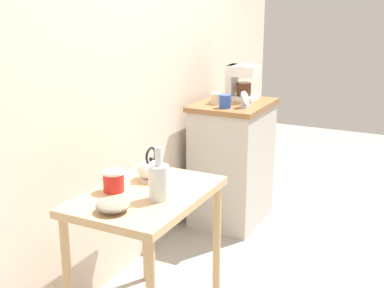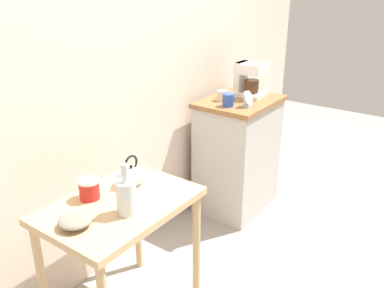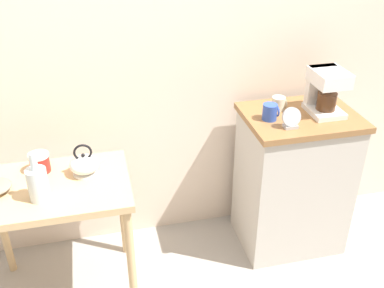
# 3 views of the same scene
# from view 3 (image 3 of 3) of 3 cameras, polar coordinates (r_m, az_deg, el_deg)

# --- Properties ---
(ground_plane) EXTENTS (8.00, 8.00, 0.00)m
(ground_plane) POSITION_cam_3_polar(r_m,az_deg,el_deg) (2.94, -2.17, -14.86)
(ground_plane) COLOR gray
(back_wall) EXTENTS (4.40, 0.10, 2.80)m
(back_wall) POSITION_cam_3_polar(r_m,az_deg,el_deg) (2.61, -2.46, 15.01)
(back_wall) COLOR beige
(back_wall) RESTS_ON ground_plane
(wooden_table) EXTENTS (0.78, 0.55, 0.74)m
(wooden_table) POSITION_cam_3_polar(r_m,az_deg,el_deg) (2.48, -16.93, -7.07)
(wooden_table) COLOR tan
(wooden_table) RESTS_ON ground_plane
(kitchen_counter) EXTENTS (0.65, 0.50, 0.93)m
(kitchen_counter) POSITION_cam_3_polar(r_m,az_deg,el_deg) (2.90, 12.64, -4.54)
(kitchen_counter) COLOR #BCB7AD
(kitchen_counter) RESTS_ON ground_plane
(teakettle) EXTENTS (0.19, 0.16, 0.18)m
(teakettle) POSITION_cam_3_polar(r_m,az_deg,el_deg) (2.44, -13.45, -2.53)
(teakettle) COLOR white
(teakettle) RESTS_ON wooden_table
(glass_carafe_vase) EXTENTS (0.10, 0.10, 0.26)m
(glass_carafe_vase) POSITION_cam_3_polar(r_m,az_deg,el_deg) (2.29, -18.99, -4.72)
(glass_carafe_vase) COLOR silver
(glass_carafe_vase) RESTS_ON wooden_table
(canister_enamel) EXTENTS (0.11, 0.11, 0.11)m
(canister_enamel) POSITION_cam_3_polar(r_m,az_deg,el_deg) (2.53, -18.77, -2.26)
(canister_enamel) COLOR red
(canister_enamel) RESTS_ON wooden_table
(coffee_maker) EXTENTS (0.18, 0.22, 0.26)m
(coffee_maker) POSITION_cam_3_polar(r_m,az_deg,el_deg) (2.68, 16.58, 6.71)
(coffee_maker) COLOR white
(coffee_maker) RESTS_ON kitchen_counter
(mug_blue) EXTENTS (0.09, 0.08, 0.09)m
(mug_blue) POSITION_cam_3_polar(r_m,az_deg,el_deg) (2.55, 9.90, 4.03)
(mug_blue) COLOR #2D4CAD
(mug_blue) RESTS_ON kitchen_counter
(mug_small_cream) EXTENTS (0.08, 0.08, 0.08)m
(mug_small_cream) POSITION_cam_3_polar(r_m,az_deg,el_deg) (2.69, 10.95, 5.11)
(mug_small_cream) COLOR beige
(mug_small_cream) RESTS_ON kitchen_counter
(table_clock) EXTENTS (0.10, 0.05, 0.12)m
(table_clock) POSITION_cam_3_polar(r_m,az_deg,el_deg) (2.48, 12.49, 3.13)
(table_clock) COLOR #B2B5BA
(table_clock) RESTS_ON kitchen_counter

